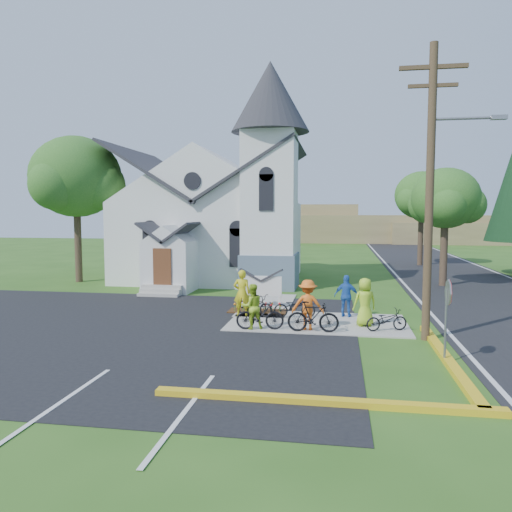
% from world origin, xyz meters
% --- Properties ---
extents(ground, '(120.00, 120.00, 0.00)m').
position_xyz_m(ground, '(0.00, 0.00, 0.00)').
color(ground, '#2D5618').
rests_on(ground, ground).
extents(parking_lot, '(20.00, 16.00, 0.02)m').
position_xyz_m(parking_lot, '(-7.00, -2.00, 0.01)').
color(parking_lot, black).
rests_on(parking_lot, ground).
extents(road, '(8.00, 90.00, 0.02)m').
position_xyz_m(road, '(10.00, 15.00, 0.01)').
color(road, black).
rests_on(road, ground).
extents(sidewalk, '(7.00, 4.00, 0.05)m').
position_xyz_m(sidewalk, '(1.50, 0.50, 0.03)').
color(sidewalk, '#9A958B').
rests_on(sidewalk, ground).
extents(church, '(12.35, 12.00, 13.00)m').
position_xyz_m(church, '(-5.48, 12.48, 5.25)').
color(church, white).
rests_on(church, ground).
extents(church_sign, '(2.20, 0.40, 1.70)m').
position_xyz_m(church_sign, '(-1.20, 3.20, 1.03)').
color(church_sign, '#9A958B').
rests_on(church_sign, ground).
extents(flower_bed, '(2.60, 1.10, 0.07)m').
position_xyz_m(flower_bed, '(-1.20, 2.30, 0.04)').
color(flower_bed, '#3D2210').
rests_on(flower_bed, ground).
extents(utility_pole, '(3.45, 0.28, 10.00)m').
position_xyz_m(utility_pole, '(5.36, -1.50, 5.40)').
color(utility_pole, '#423221').
rests_on(utility_pole, ground).
extents(stop_sign, '(0.11, 0.76, 2.48)m').
position_xyz_m(stop_sign, '(5.43, -4.20, 1.78)').
color(stop_sign, gray).
rests_on(stop_sign, ground).
extents(tree_lot_corner, '(5.60, 5.60, 9.15)m').
position_xyz_m(tree_lot_corner, '(-14.00, 10.00, 6.60)').
color(tree_lot_corner, '#37291E').
rests_on(tree_lot_corner, ground).
extents(tree_road_near, '(4.00, 4.00, 7.05)m').
position_xyz_m(tree_road_near, '(8.50, 12.00, 5.21)').
color(tree_road_near, '#37291E').
rests_on(tree_road_near, ground).
extents(tree_road_mid, '(4.40, 4.40, 7.80)m').
position_xyz_m(tree_road_mid, '(9.00, 24.00, 5.78)').
color(tree_road_mid, '#37291E').
rests_on(tree_road_mid, ground).
extents(distant_hills, '(61.00, 10.00, 5.60)m').
position_xyz_m(distant_hills, '(3.36, 56.33, 2.17)').
color(distant_hills, olive).
rests_on(distant_hills, ground).
extents(cyclist_0, '(0.75, 0.52, 1.96)m').
position_xyz_m(cyclist_0, '(-1.70, 1.17, 1.03)').
color(cyclist_0, gold).
rests_on(cyclist_0, sidewalk).
extents(bike_0, '(1.86, 1.29, 0.92)m').
position_xyz_m(bike_0, '(-1.19, 1.30, 0.51)').
color(bike_0, black).
rests_on(bike_0, sidewalk).
extents(cyclist_1, '(1.02, 0.93, 1.70)m').
position_xyz_m(cyclist_1, '(-0.88, -1.05, 0.90)').
color(cyclist_1, '#9DC925').
rests_on(cyclist_1, sidewalk).
extents(bike_1, '(1.83, 0.73, 1.07)m').
position_xyz_m(bike_1, '(-0.56, -1.15, 0.59)').
color(bike_1, black).
rests_on(bike_1, sidewalk).
extents(cyclist_2, '(1.08, 0.59, 1.75)m').
position_xyz_m(cyclist_2, '(2.64, 1.73, 0.93)').
color(cyclist_2, blue).
rests_on(cyclist_2, sidewalk).
extents(bike_2, '(1.78, 0.82, 0.90)m').
position_xyz_m(bike_2, '(0.52, 1.16, 0.50)').
color(bike_2, black).
rests_on(bike_2, sidewalk).
extents(cyclist_3, '(1.21, 0.70, 1.86)m').
position_xyz_m(cyclist_3, '(1.19, -0.83, 0.98)').
color(cyclist_3, orange).
rests_on(cyclist_3, sidewalk).
extents(bike_3, '(1.88, 0.55, 1.13)m').
position_xyz_m(bike_3, '(1.41, -1.20, 0.61)').
color(bike_3, black).
rests_on(bike_3, sidewalk).
extents(cyclist_4, '(1.05, 0.86, 1.86)m').
position_xyz_m(cyclist_4, '(3.31, 0.13, 0.98)').
color(cyclist_4, '#A2D327').
rests_on(cyclist_4, sidewalk).
extents(bike_4, '(1.66, 1.02, 0.82)m').
position_xyz_m(bike_4, '(4.07, -0.57, 0.46)').
color(bike_4, black).
rests_on(bike_4, sidewalk).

